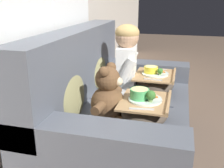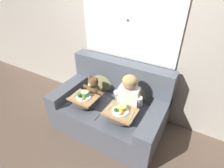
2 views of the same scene
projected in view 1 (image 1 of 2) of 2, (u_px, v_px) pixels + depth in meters
ground_plane at (122, 151)px, 2.16m from camera, size 14.00×14.00×0.00m
couch at (113, 113)px, 2.07m from camera, size 1.63×0.98×0.98m
throw_pillow_behind_child at (97, 67)px, 2.31m from camera, size 0.39×0.19×0.40m
throw_pillow_behind_teddy at (70, 89)px, 1.77m from camera, size 0.40×0.19×0.41m
child_figure at (127, 55)px, 2.21m from camera, size 0.41×0.21×0.57m
teddy_bear at (108, 96)px, 1.71m from camera, size 0.41×0.28×0.37m
lap_tray_child at (155, 82)px, 2.22m from camera, size 0.41×0.33×0.23m
lap_tray_teddy at (145, 110)px, 1.67m from camera, size 0.38×0.31×0.24m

